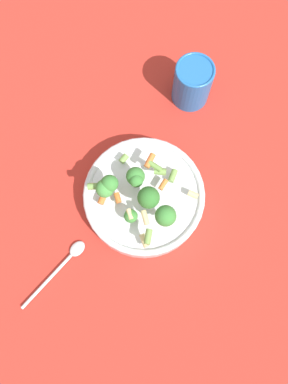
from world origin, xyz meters
name	(u,v)px	position (x,y,z in m)	size (l,w,h in m)	color
ground_plane	(144,200)	(0.00, 0.00, 0.00)	(3.00, 3.00, 0.00)	#B72D23
bowl	(144,197)	(0.00, 0.00, 0.03)	(0.25, 0.25, 0.05)	silver
pasta_salad	(138,195)	(-0.02, 0.01, 0.10)	(0.18, 0.22, 0.08)	#8CB766
cup	(192,83)	(0.26, -0.06, 0.06)	(0.08, 0.08, 0.11)	#2366B2
spoon	(65,262)	(-0.16, 0.13, 0.01)	(0.16, 0.10, 0.01)	silver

